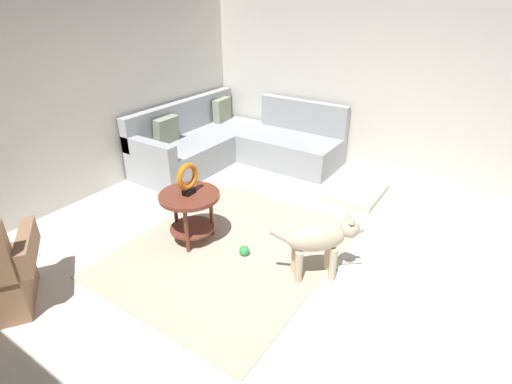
{
  "coord_description": "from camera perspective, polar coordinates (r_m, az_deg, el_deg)",
  "views": [
    {
      "loc": [
        -2.36,
        -1.27,
        2.29
      ],
      "look_at": [
        0.45,
        0.6,
        0.55
      ],
      "focal_mm": 27.12,
      "sensor_mm": 36.0,
      "label": 1
    }
  ],
  "objects": [
    {
      "name": "wall_back",
      "position": [
        4.91,
        -27.38,
        13.34
      ],
      "size": [
        6.0,
        0.12,
        2.7
      ],
      "primitive_type": "cube",
      "color": "silver",
      "rests_on": "ground_plane"
    },
    {
      "name": "dog_toy_rope",
      "position": [
        3.83,
        13.96,
        -9.86
      ],
      "size": [
        0.16,
        0.18,
        0.05
      ],
      "primitive_type": "cylinder",
      "rotation": [
        0.0,
        1.57,
        2.24
      ],
      "color": "silver",
      "rests_on": "ground_plane"
    },
    {
      "name": "side_table",
      "position": [
        3.89,
        -9.7,
        -1.89
      ],
      "size": [
        0.6,
        0.6,
        0.54
      ],
      "color": "brown",
      "rests_on": "ground_plane"
    },
    {
      "name": "wall_right",
      "position": [
        5.53,
        20.7,
        15.86
      ],
      "size": [
        0.12,
        6.0,
        2.7
      ],
      "primitive_type": "cube",
      "color": "silver",
      "rests_on": "ground_plane"
    },
    {
      "name": "sectional_couch",
      "position": [
        5.8,
        -3.32,
        7.09
      ],
      "size": [
        2.2,
        2.25,
        0.88
      ],
      "color": "#9EA3A8",
      "rests_on": "ground_plane"
    },
    {
      "name": "area_rug",
      "position": [
        3.92,
        -3.69,
        -8.41
      ],
      "size": [
        2.3,
        1.9,
        0.01
      ],
      "primitive_type": "cube",
      "color": "#BCAD93",
      "rests_on": "ground_plane"
    },
    {
      "name": "dog_bed_mat",
      "position": [
        5.07,
        14.64,
        0.05
      ],
      "size": [
        0.8,
        0.6,
        0.09
      ],
      "primitive_type": "cube",
      "color": "beige",
      "rests_on": "ground_plane"
    },
    {
      "name": "dog_toy_ball",
      "position": [
        3.81,
        -1.73,
        -8.67
      ],
      "size": [
        0.1,
        0.1,
        0.1
      ],
      "primitive_type": "sphere",
      "color": "green",
      "rests_on": "ground_plane"
    },
    {
      "name": "ground_plane",
      "position": [
        3.55,
        4.16,
        -13.96
      ],
      "size": [
        6.0,
        6.0,
        0.1
      ],
      "primitive_type": "cube",
      "color": "silver"
    },
    {
      "name": "dog",
      "position": [
        3.43,
        9.46,
        -7.03
      ],
      "size": [
        0.6,
        0.67,
        0.63
      ],
      "rotation": [
        0.0,
        0.0,
        3.87
      ],
      "color": "beige",
      "rests_on": "ground_plane"
    },
    {
      "name": "torus_sculpture",
      "position": [
        3.76,
        -10.04,
        2.03
      ],
      "size": [
        0.28,
        0.08,
        0.33
      ],
      "color": "black",
      "rests_on": "side_table"
    }
  ]
}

